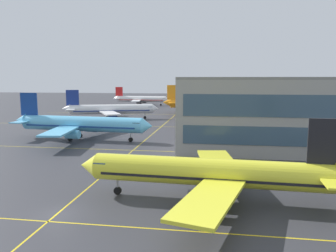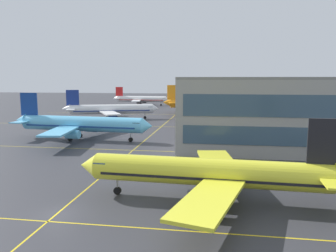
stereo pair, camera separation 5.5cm
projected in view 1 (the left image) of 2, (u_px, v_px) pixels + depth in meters
The scene contains 7 objects.
ground_plane at pixel (57, 214), 35.96m from camera, with size 600.00×600.00×0.00m, color #333338.
airliner_front_gate at pixel (211, 173), 39.20m from camera, with size 33.13×28.56×10.30m.
airliner_second_row at pixel (80, 124), 79.50m from camera, with size 35.98×30.95×11.18m.
airliner_third_row at pixel (111, 109), 118.98m from camera, with size 33.76×28.87×10.76m.
airliner_far_left_stand at pixel (206, 103), 144.15m from camera, with size 37.97×32.36×11.98m.
airliner_far_right_stand at pixel (140, 99), 183.24m from camera, with size 32.47×28.01×10.10m.
taxiway_markings at pixel (150, 136), 84.88m from camera, with size 112.84×152.48×0.01m.
Camera 1 is at (17.06, -32.05, 14.56)m, focal length 35.30 mm.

